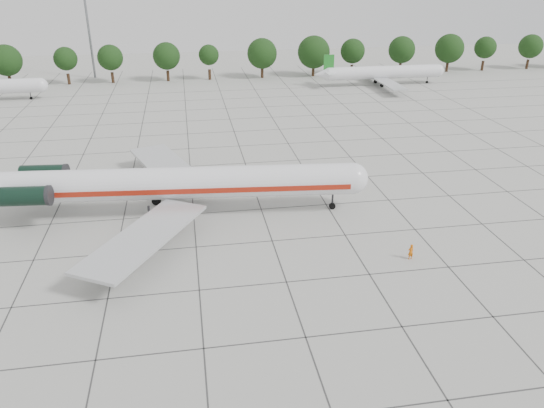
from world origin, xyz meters
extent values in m
plane|color=#A9A9A2|center=(0.00, 0.00, 0.00)|extent=(260.00, 260.00, 0.00)
cube|color=#383838|center=(0.00, 15.00, 0.01)|extent=(170.00, 170.00, 0.02)
cylinder|color=silver|center=(-9.28, 8.31, 3.88)|extent=(40.07, 7.34, 3.66)
sphere|color=silver|center=(10.58, 6.46, 3.88)|extent=(3.66, 3.66, 3.66)
cube|color=#9F1E0E|center=(-9.11, 10.15, 3.60)|extent=(38.63, 3.66, 0.61)
cube|color=#9F1E0E|center=(-9.46, 6.47, 3.60)|extent=(38.63, 3.66, 0.61)
cube|color=#B7BABC|center=(-11.12, 18.50, 2.38)|extent=(10.40, 17.37, 0.33)
cube|color=#B7BABC|center=(-12.97, -1.37, 2.38)|extent=(12.79, 16.93, 0.33)
cube|color=black|center=(-25.06, 12.28, 4.21)|extent=(2.56, 1.66, 0.28)
cylinder|color=black|center=(-24.98, 13.05, 4.21)|extent=(5.49, 2.59, 2.11)
cube|color=black|center=(-25.52, 7.32, 4.21)|extent=(2.56, 1.66, 0.28)
cylinder|color=black|center=(-25.59, 6.54, 4.21)|extent=(5.49, 2.59, 2.11)
cylinder|color=black|center=(8.37, 6.67, 1.05)|extent=(0.24, 0.24, 2.11)
cylinder|color=black|center=(8.37, 6.67, 0.39)|extent=(0.80, 0.38, 0.78)
cylinder|color=black|center=(-12.33, 11.49, 1.44)|extent=(0.29, 0.29, 2.00)
cylinder|color=black|center=(-12.33, 11.49, 0.55)|extent=(1.17, 0.76, 1.11)
cylinder|color=black|center=(-12.86, 5.75, 1.44)|extent=(0.29, 0.29, 2.00)
cylinder|color=black|center=(-12.86, 5.75, 0.55)|extent=(1.17, 0.76, 1.11)
imported|color=#D4610C|center=(12.91, -5.91, 0.82)|extent=(0.67, 0.51, 1.64)
cylinder|color=silver|center=(38.74, 71.88, 3.00)|extent=(27.20, 3.00, 3.00)
cube|color=#B7BABC|center=(37.74, 71.88, 1.80)|extent=(3.50, 27.20, 0.25)
cube|color=#19721F|center=(25.30, 71.88, 5.60)|extent=(2.40, 0.25, 3.60)
cylinder|color=black|center=(37.74, 74.08, 0.40)|extent=(0.80, 0.45, 0.80)
cylinder|color=black|center=(37.74, 69.68, 0.40)|extent=(0.80, 0.45, 0.80)
cylinder|color=#332114|center=(-48.26, 85.00, 1.25)|extent=(0.70, 0.70, 2.50)
sphere|color=black|center=(-48.26, 85.00, 6.00)|extent=(7.15, 7.15, 7.15)
cylinder|color=#332114|center=(-35.07, 85.00, 1.25)|extent=(0.70, 0.70, 2.50)
sphere|color=black|center=(-35.07, 85.00, 6.00)|extent=(5.43, 5.43, 5.43)
cylinder|color=#332114|center=(-24.88, 85.00, 1.25)|extent=(0.70, 0.70, 2.50)
sphere|color=black|center=(-24.88, 85.00, 6.00)|extent=(5.99, 5.99, 5.99)
cylinder|color=#332114|center=(-11.69, 85.00, 1.25)|extent=(0.70, 0.70, 2.50)
sphere|color=black|center=(-11.69, 85.00, 6.00)|extent=(6.50, 6.50, 6.50)
cylinder|color=#332114|center=(-1.50, 85.00, 1.25)|extent=(0.70, 0.70, 2.50)
sphere|color=black|center=(-1.50, 85.00, 6.00)|extent=(4.93, 4.93, 4.93)
cylinder|color=#332114|center=(11.69, 85.00, 1.25)|extent=(0.70, 0.70, 2.50)
sphere|color=black|center=(11.69, 85.00, 6.00)|extent=(7.40, 7.40, 7.40)
cylinder|color=#332114|center=(24.88, 85.00, 1.25)|extent=(0.70, 0.70, 2.50)
sphere|color=black|center=(24.88, 85.00, 6.00)|extent=(8.08, 8.08, 8.08)
cylinder|color=#332114|center=(35.07, 85.00, 1.25)|extent=(0.70, 0.70, 2.50)
sphere|color=black|center=(35.07, 85.00, 6.00)|extent=(6.17, 6.17, 6.17)
cylinder|color=#332114|center=(48.26, 85.00, 1.25)|extent=(0.70, 0.70, 2.50)
sphere|color=black|center=(48.26, 85.00, 6.00)|extent=(6.82, 6.82, 6.82)
cylinder|color=#332114|center=(61.45, 85.00, 1.25)|extent=(0.70, 0.70, 2.50)
sphere|color=black|center=(61.45, 85.00, 6.00)|extent=(7.44, 7.44, 7.44)
cylinder|color=#332114|center=(71.64, 85.00, 1.25)|extent=(0.70, 0.70, 2.50)
sphere|color=black|center=(71.64, 85.00, 6.00)|extent=(5.66, 5.66, 5.66)
cylinder|color=#332114|center=(84.83, 85.00, 1.25)|extent=(0.70, 0.70, 2.50)
sphere|color=black|center=(84.83, 85.00, 6.00)|extent=(6.25, 6.25, 6.25)
cylinder|color=slate|center=(-30.00, 92.00, 12.50)|extent=(0.56, 0.56, 25.00)
camera|label=1|loc=(-8.15, -48.59, 27.01)|focal=35.00mm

